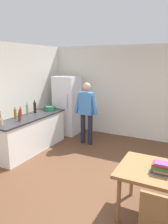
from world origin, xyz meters
The scene contains 13 objects.
ground_plane centered at (0.00, 0.00, 0.00)m, with size 14.00×14.00×0.00m, color brown.
wall_back centered at (0.00, 3.00, 1.35)m, with size 6.40×0.12×2.70m, color silver.
kitchen_counter centered at (-2.00, 0.80, 0.45)m, with size 0.64×2.20×0.90m.
refrigerator centered at (-1.90, 2.40, 0.90)m, with size 0.70×0.67×1.80m.
person centered at (-0.95, 1.85, 0.98)m, with size 0.70×0.22×1.70m.
cooking_pot centered at (-1.95, 1.59, 0.96)m, with size 0.40×0.28×0.12m.
utensil_jar centered at (-2.06, -0.09, 0.98)m, with size 0.11×0.11×0.32m.
bottle_oil_amber centered at (-2.20, 0.49, 1.02)m, with size 0.06×0.06×0.28m.
bottle_beer_brown centered at (-1.93, 0.35, 1.01)m, with size 0.06×0.06×0.26m.
bottle_sauce_red centered at (-2.25, 0.73, 1.00)m, with size 0.06×0.06×0.24m.
bottle_wine_dark centered at (-2.15, 1.17, 1.05)m, with size 0.08×0.08×0.34m.
bottle_vinegar_tall centered at (-2.21, 0.93, 1.04)m, with size 0.06×0.06×0.32m.
book_stack centered at (1.31, -0.35, 0.82)m, with size 0.27×0.20×0.16m.
Camera 1 is at (1.59, -3.26, 2.25)m, focal length 34.75 mm.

